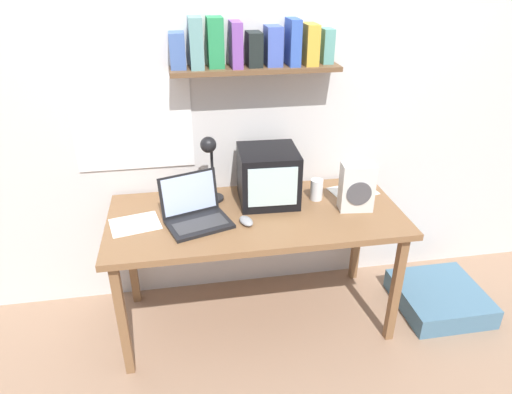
{
  "coord_description": "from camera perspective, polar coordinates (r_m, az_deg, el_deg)",
  "views": [
    {
      "loc": [
        -0.36,
        -2.11,
        1.94
      ],
      "look_at": [
        0.0,
        0.0,
        0.83
      ],
      "focal_mm": 32.0,
      "sensor_mm": 36.0,
      "label": 1
    }
  ],
  "objects": [
    {
      "name": "open_notebook",
      "position": [
        2.44,
        -14.88,
        -3.29
      ],
      "size": [
        0.28,
        0.25,
        0.0
      ],
      "rotation": [
        0.0,
        0.0,
        0.23
      ],
      "color": "white",
      "rests_on": "corner_desk"
    },
    {
      "name": "corner_desk",
      "position": [
        2.49,
        0.0,
        -3.35
      ],
      "size": [
        1.57,
        0.7,
        0.73
      ],
      "color": "brown",
      "rests_on": "ground_plane"
    },
    {
      "name": "juice_glass",
      "position": [
        2.6,
        7.56,
        0.81
      ],
      "size": [
        0.07,
        0.07,
        0.12
      ],
      "color": "white",
      "rests_on": "corner_desk"
    },
    {
      "name": "laptop",
      "position": [
        2.38,
        -7.67,
        -1.68
      ],
      "size": [
        0.38,
        0.35,
        0.24
      ],
      "rotation": [
        0.0,
        0.0,
        0.31
      ],
      "color": "black",
      "rests_on": "corner_desk"
    },
    {
      "name": "computer_mouse",
      "position": [
        2.35,
        -1.23,
        -3.01
      ],
      "size": [
        0.09,
        0.12,
        0.03
      ],
      "rotation": [
        0.0,
        0.0,
        0.29
      ],
      "color": "gray",
      "rests_on": "corner_desk"
    },
    {
      "name": "crt_monitor",
      "position": [
        2.53,
        1.51,
        2.68
      ],
      "size": [
        0.33,
        0.34,
        0.3
      ],
      "rotation": [
        0.0,
        0.0,
        -0.04
      ],
      "color": "black",
      "rests_on": "corner_desk"
    },
    {
      "name": "desk_lamp",
      "position": [
        2.47,
        -5.79,
        4.7
      ],
      "size": [
        0.12,
        0.15,
        0.39
      ],
      "rotation": [
        0.0,
        0.0,
        -0.35
      ],
      "color": "black",
      "rests_on": "corner_desk"
    },
    {
      "name": "space_heater",
      "position": [
        2.5,
        12.5,
        1.21
      ],
      "size": [
        0.19,
        0.12,
        0.27
      ],
      "rotation": [
        0.0,
        0.0,
        -0.11
      ],
      "color": "silver",
      "rests_on": "corner_desk"
    },
    {
      "name": "floor_cushion",
      "position": [
        3.14,
        21.93,
        -11.6
      ],
      "size": [
        0.51,
        0.51,
        0.13
      ],
      "color": "#48708C",
      "rests_on": "ground_plane"
    },
    {
      "name": "loose_paper_near_monitor",
      "position": [
        2.75,
        12.03,
        0.74
      ],
      "size": [
        0.29,
        0.23,
        0.0
      ],
      "rotation": [
        0.0,
        0.0,
        0.2
      ],
      "color": "white",
      "rests_on": "corner_desk"
    },
    {
      "name": "ground_plane",
      "position": [
        2.89,
        0.0,
        -14.8
      ],
      "size": [
        12.0,
        12.0,
        0.0
      ],
      "primitive_type": "plane",
      "color": "#99765D"
    },
    {
      "name": "back_wall",
      "position": [
        2.61,
        -1.58,
        13.38
      ],
      "size": [
        5.6,
        0.24,
        2.6
      ],
      "color": "silver",
      "rests_on": "ground_plane"
    }
  ]
}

